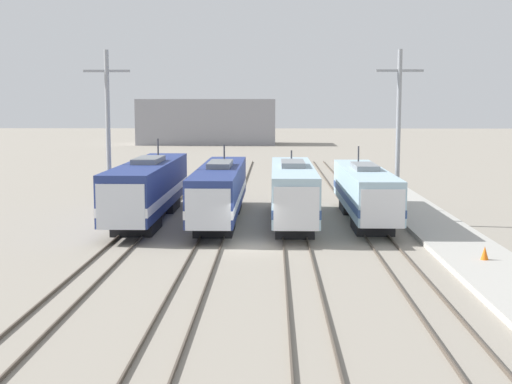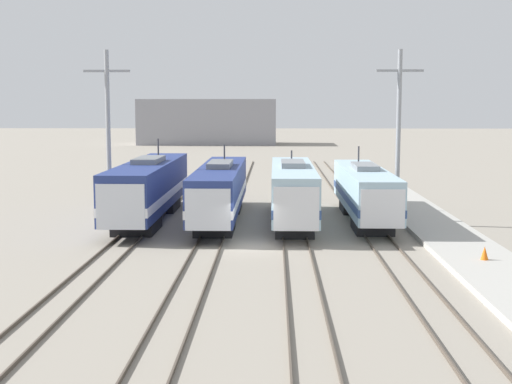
{
  "view_description": "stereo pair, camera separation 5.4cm",
  "coord_description": "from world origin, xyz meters",
  "px_view_note": "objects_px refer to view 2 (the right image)",
  "views": [
    {
      "loc": [
        1.2,
        -39.38,
        7.99
      ],
      "look_at": [
        0.12,
        4.07,
        2.63
      ],
      "focal_mm": 50.0,
      "sensor_mm": 36.0,
      "label": 1
    },
    {
      "loc": [
        1.25,
        -39.38,
        7.99
      ],
      "look_at": [
        0.12,
        4.07,
        2.63
      ],
      "focal_mm": 50.0,
      "sensor_mm": 36.0,
      "label": 2
    }
  ],
  "objects_px": {
    "locomotive_center_right": "(293,192)",
    "traffic_cone": "(485,253)",
    "locomotive_far_left": "(148,189)",
    "locomotive_center_left": "(220,191)",
    "catenary_tower_right": "(398,133)",
    "catenary_tower_left": "(108,133)",
    "locomotive_far_right": "(365,192)"
  },
  "relations": [
    {
      "from": "locomotive_center_right",
      "to": "traffic_cone",
      "type": "bearing_deg",
      "value": -52.59
    },
    {
      "from": "locomotive_center_right",
      "to": "traffic_cone",
      "type": "xyz_separation_m",
      "value": [
        9.23,
        -12.07,
        -1.53
      ]
    },
    {
      "from": "locomotive_far_left",
      "to": "locomotive_center_left",
      "type": "bearing_deg",
      "value": -1.17
    },
    {
      "from": "locomotive_far_left",
      "to": "catenary_tower_right",
      "type": "xyz_separation_m",
      "value": [
        16.86,
        -0.9,
        3.85
      ]
    },
    {
      "from": "locomotive_center_right",
      "to": "catenary_tower_left",
      "type": "bearing_deg",
      "value": 178.71
    },
    {
      "from": "locomotive_center_left",
      "to": "locomotive_far_right",
      "type": "relative_size",
      "value": 1.11
    },
    {
      "from": "catenary_tower_right",
      "to": "traffic_cone",
      "type": "height_order",
      "value": "catenary_tower_right"
    },
    {
      "from": "locomotive_center_left",
      "to": "catenary_tower_left",
      "type": "relative_size",
      "value": 1.62
    },
    {
      "from": "locomotive_far_left",
      "to": "locomotive_center_right",
      "type": "xyz_separation_m",
      "value": [
        9.91,
        -1.18,
        -0.06
      ]
    },
    {
      "from": "traffic_cone",
      "to": "locomotive_center_right",
      "type": "bearing_deg",
      "value": 127.41
    },
    {
      "from": "locomotive_center_left",
      "to": "locomotive_far_left",
      "type": "bearing_deg",
      "value": 178.83
    },
    {
      "from": "locomotive_far_left",
      "to": "traffic_cone",
      "type": "distance_m",
      "value": 23.33
    },
    {
      "from": "locomotive_far_right",
      "to": "catenary_tower_right",
      "type": "bearing_deg",
      "value": -22.03
    },
    {
      "from": "locomotive_far_right",
      "to": "catenary_tower_left",
      "type": "height_order",
      "value": "catenary_tower_left"
    },
    {
      "from": "locomotive_far_left",
      "to": "traffic_cone",
      "type": "xyz_separation_m",
      "value": [
        19.14,
        -13.25,
        -1.59
      ]
    },
    {
      "from": "catenary_tower_left",
      "to": "traffic_cone",
      "type": "bearing_deg",
      "value": -29.8
    },
    {
      "from": "locomotive_center_right",
      "to": "catenary_tower_left",
      "type": "xyz_separation_m",
      "value": [
        -12.33,
        0.28,
        3.91
      ]
    },
    {
      "from": "locomotive_far_right",
      "to": "catenary_tower_left",
      "type": "distance_m",
      "value": 17.77
    },
    {
      "from": "locomotive_far_right",
      "to": "traffic_cone",
      "type": "relative_size",
      "value": 24.94
    },
    {
      "from": "catenary_tower_right",
      "to": "locomotive_center_left",
      "type": "bearing_deg",
      "value": 176.16
    },
    {
      "from": "locomotive_far_left",
      "to": "catenary_tower_right",
      "type": "height_order",
      "value": "catenary_tower_right"
    },
    {
      "from": "catenary_tower_left",
      "to": "locomotive_center_left",
      "type": "bearing_deg",
      "value": 6.18
    },
    {
      "from": "locomotive_far_left",
      "to": "locomotive_far_right",
      "type": "relative_size",
      "value": 1.11
    },
    {
      "from": "locomotive_far_left",
      "to": "locomotive_center_left",
      "type": "relative_size",
      "value": 1.0
    },
    {
      "from": "catenary_tower_right",
      "to": "traffic_cone",
      "type": "xyz_separation_m",
      "value": [
        2.28,
        -12.35,
        -5.43
      ]
    },
    {
      "from": "locomotive_far_left",
      "to": "traffic_cone",
      "type": "relative_size",
      "value": 27.58
    },
    {
      "from": "catenary_tower_right",
      "to": "traffic_cone",
      "type": "bearing_deg",
      "value": -79.54
    },
    {
      "from": "locomotive_center_left",
      "to": "locomotive_center_right",
      "type": "bearing_deg",
      "value": -12.26
    },
    {
      "from": "locomotive_center_left",
      "to": "traffic_cone",
      "type": "bearing_deg",
      "value": -42.83
    },
    {
      "from": "locomotive_center_right",
      "to": "traffic_cone",
      "type": "relative_size",
      "value": 24.34
    },
    {
      "from": "locomotive_far_right",
      "to": "catenary_tower_right",
      "type": "distance_m",
      "value": 4.58
    },
    {
      "from": "locomotive_far_right",
      "to": "locomotive_center_right",
      "type": "bearing_deg",
      "value": -167.63
    }
  ]
}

